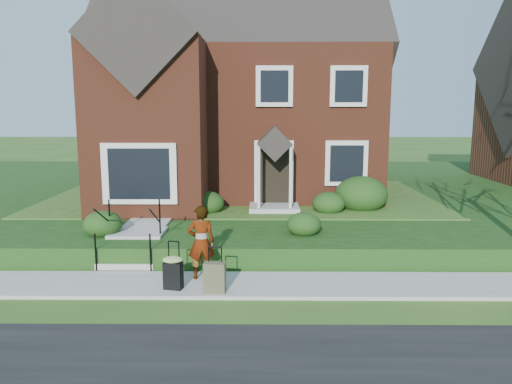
{
  "coord_description": "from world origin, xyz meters",
  "views": [
    {
      "loc": [
        0.74,
        -10.51,
        3.87
      ],
      "look_at": [
        0.64,
        2.0,
        1.79
      ],
      "focal_mm": 35.0,
      "sensor_mm": 36.0,
      "label": 1
    }
  ],
  "objects_px": {
    "woman": "(201,242)",
    "suitcase_black": "(173,271)",
    "front_steps": "(134,243)",
    "suitcase_olive": "(215,277)"
  },
  "relations": [
    {
      "from": "front_steps",
      "to": "woman",
      "type": "xyz_separation_m",
      "value": [
        1.92,
        -1.52,
        0.45
      ]
    },
    {
      "from": "woman",
      "to": "suitcase_black",
      "type": "bearing_deg",
      "value": 43.69
    },
    {
      "from": "front_steps",
      "to": "suitcase_black",
      "type": "bearing_deg",
      "value": -57.7
    },
    {
      "from": "suitcase_black",
      "to": "suitcase_olive",
      "type": "distance_m",
      "value": 0.93
    },
    {
      "from": "suitcase_black",
      "to": "suitcase_olive",
      "type": "xyz_separation_m",
      "value": [
        0.9,
        -0.2,
        -0.08
      ]
    },
    {
      "from": "suitcase_olive",
      "to": "woman",
      "type": "bearing_deg",
      "value": 117.79
    },
    {
      "from": "woman",
      "to": "suitcase_black",
      "type": "height_order",
      "value": "woman"
    },
    {
      "from": "front_steps",
      "to": "suitcase_black",
      "type": "relative_size",
      "value": 1.94
    },
    {
      "from": "front_steps",
      "to": "suitcase_olive",
      "type": "distance_m",
      "value": 3.33
    },
    {
      "from": "front_steps",
      "to": "suitcase_black",
      "type": "height_order",
      "value": "front_steps"
    }
  ]
}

